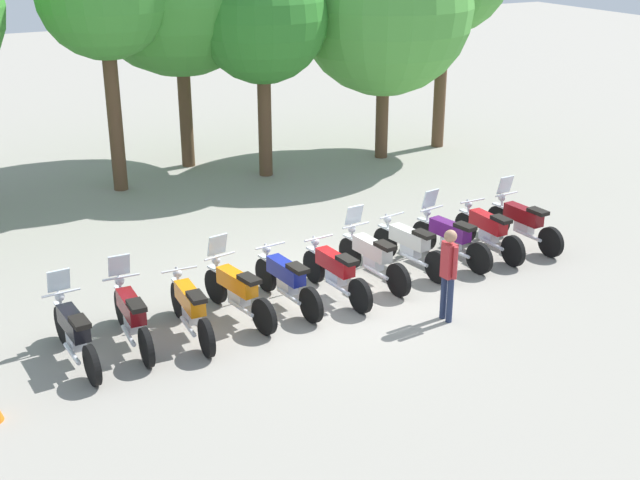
% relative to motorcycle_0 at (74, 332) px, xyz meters
% --- Properties ---
extents(ground_plane, '(80.00, 80.00, 0.00)m').
position_rel_motorcycle_0_xyz_m(ground_plane, '(4.78, 0.34, -0.52)').
color(ground_plane, gray).
extents(motorcycle_0, '(0.62, 2.19, 1.37)m').
position_rel_motorcycle_0_xyz_m(motorcycle_0, '(0.00, 0.00, 0.00)').
color(motorcycle_0, black).
rests_on(motorcycle_0, ground_plane).
extents(motorcycle_1, '(0.62, 2.19, 1.37)m').
position_rel_motorcycle_0_xyz_m(motorcycle_1, '(0.96, 0.16, 0.00)').
color(motorcycle_1, black).
rests_on(motorcycle_1, ground_plane).
extents(motorcycle_2, '(0.62, 2.19, 0.99)m').
position_rel_motorcycle_0_xyz_m(motorcycle_2, '(1.91, 0.01, -0.01)').
color(motorcycle_2, black).
rests_on(motorcycle_2, ground_plane).
extents(motorcycle_3, '(0.66, 2.17, 1.37)m').
position_rel_motorcycle_0_xyz_m(motorcycle_3, '(2.86, 0.27, 0.00)').
color(motorcycle_3, black).
rests_on(motorcycle_3, ground_plane).
extents(motorcycle_4, '(0.62, 2.19, 0.99)m').
position_rel_motorcycle_0_xyz_m(motorcycle_4, '(3.82, 0.30, -0.01)').
color(motorcycle_4, black).
rests_on(motorcycle_4, ground_plane).
extents(motorcycle_5, '(0.62, 2.19, 0.99)m').
position_rel_motorcycle_0_xyz_m(motorcycle_5, '(4.78, 0.22, -0.01)').
color(motorcycle_5, black).
rests_on(motorcycle_5, ground_plane).
extents(motorcycle_6, '(0.62, 2.19, 1.37)m').
position_rel_motorcycle_0_xyz_m(motorcycle_6, '(5.73, 0.50, 0.00)').
color(motorcycle_6, black).
rests_on(motorcycle_6, ground_plane).
extents(motorcycle_7, '(0.62, 2.18, 0.99)m').
position_rel_motorcycle_0_xyz_m(motorcycle_7, '(6.69, 0.65, -0.01)').
color(motorcycle_7, black).
rests_on(motorcycle_7, ground_plane).
extents(motorcycle_8, '(0.64, 2.18, 1.37)m').
position_rel_motorcycle_0_xyz_m(motorcycle_8, '(7.64, 0.63, 0.00)').
color(motorcycle_8, black).
rests_on(motorcycle_8, ground_plane).
extents(motorcycle_9, '(0.62, 2.19, 0.99)m').
position_rel_motorcycle_0_xyz_m(motorcycle_9, '(8.60, 0.62, -0.01)').
color(motorcycle_9, black).
rests_on(motorcycle_9, ground_plane).
extents(motorcycle_10, '(0.62, 2.19, 1.37)m').
position_rel_motorcycle_0_xyz_m(motorcycle_10, '(9.55, 0.65, 0.00)').
color(motorcycle_10, black).
rests_on(motorcycle_10, ground_plane).
extents(person_0, '(0.24, 0.40, 1.68)m').
position_rel_motorcycle_0_xyz_m(person_0, '(6.02, -1.53, 0.46)').
color(person_0, '#232D4C').
rests_on(person_0, ground_plane).
extents(tree_4, '(3.35, 3.35, 5.83)m').
position_rel_motorcycle_0_xyz_m(tree_4, '(6.77, 7.81, 3.61)').
color(tree_4, brown).
rests_on(tree_4, ground_plane).
extents(tree_5, '(4.86, 4.86, 6.68)m').
position_rel_motorcycle_0_xyz_m(tree_5, '(10.45, 7.88, 3.73)').
color(tree_5, brown).
rests_on(tree_5, ground_plane).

